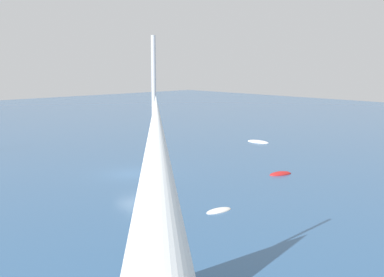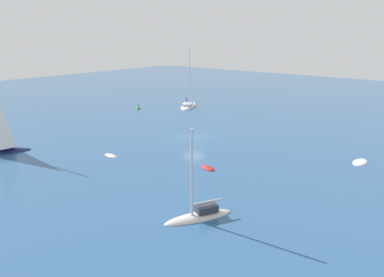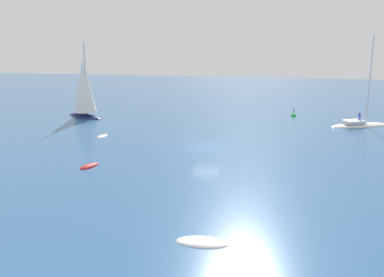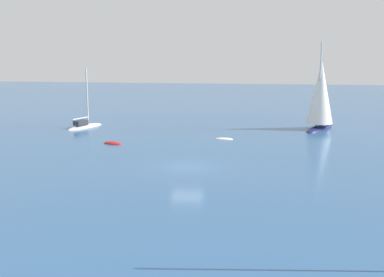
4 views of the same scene
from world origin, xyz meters
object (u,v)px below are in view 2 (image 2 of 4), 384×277
Objects in this scene: yacht_1 at (189,105)px; channel_buoy at (138,109)px; rib_1 at (360,162)px; yacht at (199,215)px; skiff at (208,169)px; rib at (111,156)px.

yacht_1 is 7.89× the size of channel_buoy.
yacht is at bearing -16.51° from rib_1.
yacht is 10.48m from skiff.
yacht is (5.12, 16.55, 0.21)m from rib.
yacht reaches higher than rib_1.
channel_buoy is (7.72, -5.22, -0.11)m from yacht_1.
yacht_1 is at bearing 145.90° from channel_buoy.
yacht_1 is at bearing -111.88° from rib_1.
rib is 26.54m from channel_buoy.
rib_1 is (12.64, 34.05, -0.12)m from yacht_1.
channel_buoy is (-4.92, -39.28, 0.01)m from rib_1.
channel_buoy is at bearing -99.91° from yacht.
rib_1 is 39.58m from channel_buoy.
skiff is at bearing -163.27° from yacht_1.
skiff is at bearing -45.57° from rib_1.
yacht_1 is (-27.86, -12.06, 0.12)m from rib.
yacht_1 is 4.01× the size of rib_1.
yacht is 5.18× the size of channel_buoy.
rib is 1.37× the size of channel_buoy.
rib is 17.32m from yacht.
yacht is 2.63× the size of rib_1.
yacht_1 is 36.32m from rib_1.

